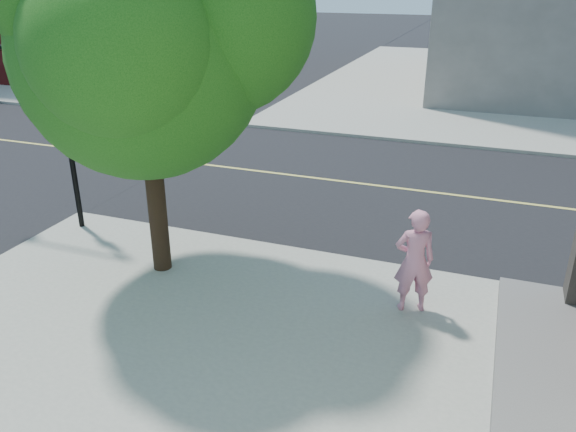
% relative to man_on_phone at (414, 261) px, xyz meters
% --- Properties ---
extents(ground, '(140.00, 140.00, 0.00)m').
position_rel_man_on_phone_xyz_m(ground, '(-7.01, 1.51, -1.02)').
color(ground, black).
rests_on(ground, ground).
extents(road_ew, '(140.00, 9.00, 0.01)m').
position_rel_man_on_phone_xyz_m(road_ew, '(-7.01, 6.01, -1.01)').
color(road_ew, black).
rests_on(road_ew, ground).
extents(sidewalk_nw, '(26.00, 25.00, 0.12)m').
position_rel_man_on_phone_xyz_m(sidewalk_nw, '(-30.01, 23.01, -0.96)').
color(sidewalk_nw, '#9D9D8F').
rests_on(sidewalk_nw, ground).
extents(man_on_phone, '(0.77, 0.63, 1.80)m').
position_rel_man_on_phone_xyz_m(man_on_phone, '(0.00, 0.00, 0.00)').
color(man_on_phone, pink).
rests_on(man_on_phone, sidewalk_se).
extents(street_tree, '(5.21, 4.74, 6.92)m').
position_rel_man_on_phone_xyz_m(street_tree, '(-4.57, -0.18, 3.57)').
color(street_tree, black).
rests_on(street_tree, sidewalk_se).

